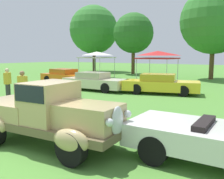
% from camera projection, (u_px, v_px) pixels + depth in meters
% --- Properties ---
extents(ground_plane, '(120.00, 120.00, 0.00)m').
position_uv_depth(ground_plane, '(33.00, 152.00, 6.18)').
color(ground_plane, '#4C8433').
extents(feature_pickup_truck, '(4.44, 2.05, 1.70)m').
position_uv_depth(feature_pickup_truck, '(48.00, 113.00, 6.57)').
color(feature_pickup_truck, brown).
rests_on(feature_pickup_truck, ground_plane).
extents(show_car_orange, '(4.66, 2.14, 1.22)m').
position_uv_depth(show_car_orange, '(65.00, 76.00, 20.94)').
color(show_car_orange, orange).
rests_on(show_car_orange, ground_plane).
extents(show_car_cream, '(4.48, 1.85, 1.22)m').
position_uv_depth(show_car_cream, '(94.00, 81.00, 16.96)').
color(show_car_cream, beige).
rests_on(show_car_cream, ground_plane).
extents(show_car_yellow, '(4.86, 2.86, 1.22)m').
position_uv_depth(show_car_yellow, '(160.00, 84.00, 15.44)').
color(show_car_yellow, yellow).
rests_on(show_car_yellow, ground_plane).
extents(spectator_near_truck, '(0.41, 0.47, 1.69)m').
position_uv_depth(spectator_near_truck, '(8.00, 83.00, 13.20)').
color(spectator_near_truck, '#383838').
rests_on(spectator_near_truck, ground_plane).
extents(spectator_between_cars, '(0.42, 0.27, 1.69)m').
position_uv_depth(spectator_between_cars, '(23.00, 88.00, 11.14)').
color(spectator_between_cars, '#7F7056').
rests_on(spectator_between_cars, ground_plane).
extents(canopy_tent_left_field, '(2.93, 2.93, 2.71)m').
position_uv_depth(canopy_tent_left_field, '(97.00, 54.00, 25.62)').
color(canopy_tent_left_field, '#B7B7BC').
rests_on(canopy_tent_left_field, ground_plane).
extents(canopy_tent_center_field, '(2.87, 2.87, 2.71)m').
position_uv_depth(canopy_tent_center_field, '(158.00, 54.00, 20.51)').
color(canopy_tent_center_field, '#B7B7BC').
rests_on(canopy_tent_center_field, ground_plane).
extents(treeline_far_left, '(6.79, 6.79, 9.30)m').
position_uv_depth(treeline_far_left, '(94.00, 30.00, 35.50)').
color(treeline_far_left, '#47331E').
rests_on(treeline_far_left, ground_plane).
extents(treeline_mid_left, '(4.95, 4.95, 7.52)m').
position_uv_depth(treeline_mid_left, '(133.00, 33.00, 30.88)').
color(treeline_mid_left, brown).
rests_on(treeline_mid_left, ground_plane).
extents(treeline_center, '(6.36, 6.36, 8.80)m').
position_uv_depth(treeline_center, '(214.00, 21.00, 23.85)').
color(treeline_center, brown).
rests_on(treeline_center, ground_plane).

